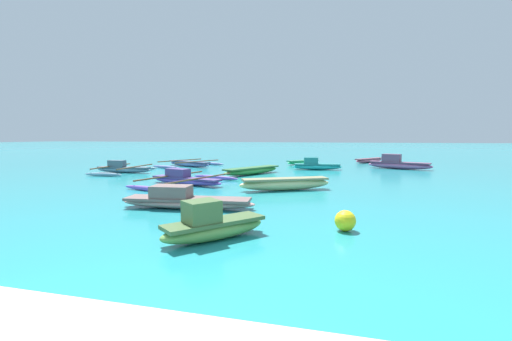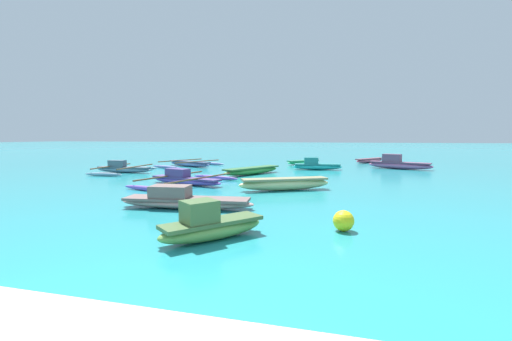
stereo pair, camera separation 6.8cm
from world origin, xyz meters
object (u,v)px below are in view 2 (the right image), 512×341
object	(u,v)px
moored_boat_7	(303,162)
moored_boat_2	(184,200)
mooring_buoy_0	(179,172)
moored_boat_4	(285,183)
moored_boat_8	(316,165)
mooring_buoy_2	(344,221)
moored_boat_6	(189,164)
moored_boat_9	(123,169)
moored_boat_10	(370,160)
moored_boat_0	(252,170)
moored_boat_1	(210,225)
moored_boat_5	(185,179)
moored_boat_3	(398,164)

from	to	relation	value
moored_boat_7	moored_boat_2	bearing A→B (deg)	-143.14
moored_boat_2	mooring_buoy_0	distance (m)	8.83
moored_boat_2	moored_boat_4	world-z (taller)	moored_boat_2
moored_boat_8	mooring_buoy_2	xyz separation A→B (m)	(1.81, -14.26, -0.04)
moored_boat_6	moored_boat_9	distance (m)	5.15
moored_boat_7	mooring_buoy_2	world-z (taller)	mooring_buoy_2
mooring_buoy_2	moored_boat_2	bearing A→B (deg)	163.69
moored_boat_6	moored_boat_10	bearing A→B (deg)	52.26
moored_boat_0	moored_boat_1	bearing A→B (deg)	-140.36
moored_boat_4	moored_boat_5	size ratio (longest dim) A/B	0.71
moored_boat_0	moored_boat_10	bearing A→B (deg)	-4.74
moored_boat_3	mooring_buoy_2	bearing A→B (deg)	-80.55
moored_boat_5	mooring_buoy_2	world-z (taller)	moored_boat_5
moored_boat_10	mooring_buoy_2	bearing A→B (deg)	-149.28
moored_boat_5	moored_boat_10	size ratio (longest dim) A/B	1.56
moored_boat_2	moored_boat_8	size ratio (longest dim) A/B	1.29
moored_boat_3	moored_boat_6	bearing A→B (deg)	-151.67
moored_boat_4	moored_boat_10	distance (m)	16.42
moored_boat_2	moored_boat_1	bearing A→B (deg)	-60.66
mooring_buoy_2	moored_boat_3	bearing A→B (deg)	78.30
mooring_buoy_0	moored_boat_6	bearing A→B (deg)	109.72
moored_boat_4	mooring_buoy_0	world-z (taller)	moored_boat_4
moored_boat_1	moored_boat_7	size ratio (longest dim) A/B	0.85
moored_boat_1	moored_boat_3	size ratio (longest dim) A/B	0.56
moored_boat_6	moored_boat_8	world-z (taller)	moored_boat_8
mooring_buoy_2	moored_boat_1	bearing A→B (deg)	-152.85
moored_boat_3	moored_boat_4	size ratio (longest dim) A/B	1.11
moored_boat_6	moored_boat_9	world-z (taller)	moored_boat_9
moored_boat_4	moored_boat_7	bearing A→B (deg)	65.80
moored_boat_1	moored_boat_9	bearing A→B (deg)	81.43
moored_boat_0	moored_boat_4	world-z (taller)	moored_boat_4
moored_boat_0	moored_boat_4	bearing A→B (deg)	-123.52
moored_boat_6	mooring_buoy_2	world-z (taller)	mooring_buoy_2
moored_boat_8	moored_boat_9	distance (m)	11.81
moored_boat_0	moored_boat_9	xyz separation A→B (m)	(-7.60, -1.01, 0.01)
moored_boat_6	moored_boat_10	world-z (taller)	moored_boat_6
moored_boat_2	moored_boat_7	distance (m)	16.94
moored_boat_7	moored_boat_6	bearing A→B (deg)	158.87
mooring_buoy_2	moored_boat_6	bearing A→B (deg)	126.67
moored_boat_0	moored_boat_4	distance (m)	5.84
moored_boat_7	moored_boat_0	bearing A→B (deg)	-152.49
moored_boat_0	moored_boat_5	bearing A→B (deg)	-172.95
moored_boat_2	moored_boat_9	xyz separation A→B (m)	(-8.07, 8.26, -0.00)
moored_boat_1	moored_boat_4	bearing A→B (deg)	36.09
moored_boat_4	moored_boat_8	world-z (taller)	moored_boat_8
moored_boat_4	mooring_buoy_2	size ratio (longest dim) A/B	7.61
moored_boat_4	moored_boat_9	bearing A→B (deg)	130.39
moored_boat_6	moored_boat_7	bearing A→B (deg)	50.23
moored_boat_3	moored_boat_7	bearing A→B (deg)	-176.79
moored_boat_7	moored_boat_10	size ratio (longest dim) A/B	0.81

